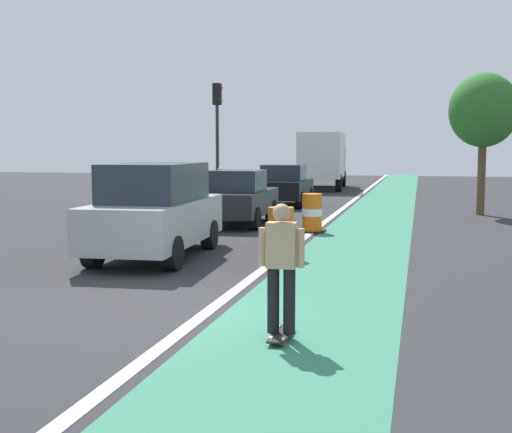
% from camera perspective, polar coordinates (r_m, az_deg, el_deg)
% --- Properties ---
extents(ground_plane, '(100.00, 100.00, 0.00)m').
position_cam_1_polar(ground_plane, '(9.91, -9.37, -7.95)').
color(ground_plane, '#2D2D30').
extents(bike_lane_strip, '(2.50, 80.00, 0.01)m').
position_cam_1_polar(bike_lane_strip, '(21.01, 9.93, -0.65)').
color(bike_lane_strip, '#387F60').
rests_on(bike_lane_strip, ground).
extents(lane_divider_stripe, '(0.20, 80.00, 0.01)m').
position_cam_1_polar(lane_divider_stripe, '(21.17, 5.88, -0.54)').
color(lane_divider_stripe, silver).
rests_on(lane_divider_stripe, ground).
extents(skateboarder_on_lane, '(0.57, 0.81, 1.69)m').
position_cam_1_polar(skateboarder_on_lane, '(8.14, 2.20, -4.34)').
color(skateboarder_on_lane, black).
rests_on(skateboarder_on_lane, ground).
extents(parked_suv_nearest, '(2.13, 4.70, 2.04)m').
position_cam_1_polar(parked_suv_nearest, '(14.44, -8.63, 0.56)').
color(parked_suv_nearest, '#9EA0A5').
rests_on(parked_suv_nearest, ground).
extents(parked_sedan_second, '(2.01, 4.15, 1.70)m').
position_cam_1_polar(parked_sedan_second, '(20.47, -1.66, 1.60)').
color(parked_sedan_second, black).
rests_on(parked_sedan_second, ground).
extents(parked_sedan_third, '(2.00, 4.15, 1.70)m').
position_cam_1_polar(parked_sedan_third, '(27.36, 2.47, 2.67)').
color(parked_sedan_third, black).
rests_on(parked_sedan_third, ground).
extents(traffic_barrel_front, '(0.73, 0.73, 1.09)m').
position_cam_1_polar(traffic_barrel_front, '(14.40, 2.15, -1.41)').
color(traffic_barrel_front, orange).
rests_on(traffic_barrel_front, ground).
extents(traffic_barrel_mid, '(0.73, 0.73, 1.09)m').
position_cam_1_polar(traffic_barrel_mid, '(18.77, 4.85, 0.27)').
color(traffic_barrel_mid, orange).
rests_on(traffic_barrel_mid, ground).
extents(delivery_truck_down_block, '(2.76, 7.73, 3.23)m').
position_cam_1_polar(delivery_truck_down_block, '(38.82, 5.81, 5.09)').
color(delivery_truck_down_block, silver).
rests_on(delivery_truck_down_block, ground).
extents(traffic_light_corner, '(0.41, 0.32, 5.10)m').
position_cam_1_polar(traffic_light_corner, '(28.45, -3.34, 8.17)').
color(traffic_light_corner, '#2D2D2D').
rests_on(traffic_light_corner, ground).
extents(pedestrian_crossing, '(0.34, 0.20, 1.61)m').
position_cam_1_polar(pedestrian_crossing, '(25.09, -6.05, 2.43)').
color(pedestrian_crossing, '#33333D').
rests_on(pedestrian_crossing, ground).
extents(pedestrian_waiting, '(0.34, 0.20, 1.61)m').
position_cam_1_polar(pedestrian_waiting, '(26.37, -3.08, 2.62)').
color(pedestrian_waiting, '#33333D').
rests_on(pedestrian_waiting, ground).
extents(street_tree_sidewalk, '(2.40, 2.40, 5.00)m').
position_cam_1_polar(street_tree_sidewalk, '(24.86, 19.00, 8.58)').
color(street_tree_sidewalk, brown).
rests_on(street_tree_sidewalk, ground).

